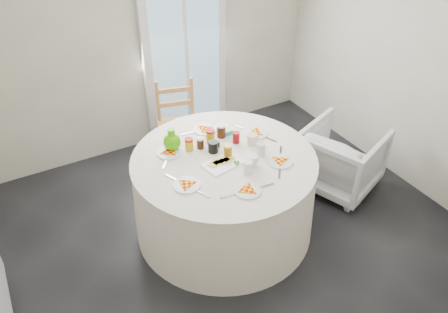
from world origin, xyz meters
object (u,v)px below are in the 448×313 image
wooden_chair (179,127)px  green_pitcher (172,141)px  armchair (342,154)px  table (224,195)px

wooden_chair → green_pitcher: (-0.40, -0.78, 0.40)m
armchair → table: bearing=66.7°
table → wooden_chair: bearing=86.5°
table → armchair: table is taller
wooden_chair → armchair: wooden_chair is taller
wooden_chair → armchair: size_ratio=1.28×
wooden_chair → green_pitcher: 0.96m
armchair → green_pitcher: size_ratio=3.79×
green_pitcher → armchair: bearing=-30.3°
table → green_pitcher: (-0.33, 0.33, 0.49)m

